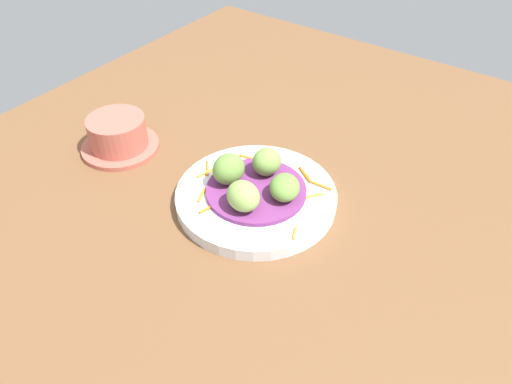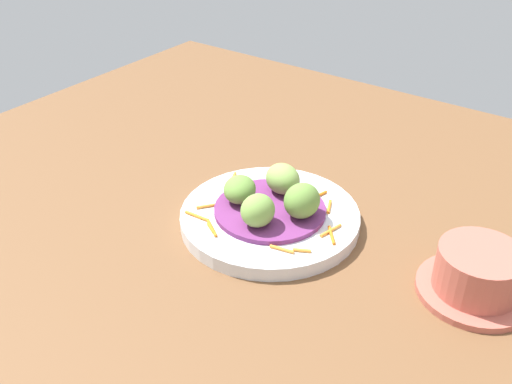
% 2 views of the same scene
% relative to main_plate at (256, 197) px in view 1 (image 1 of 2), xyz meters
% --- Properties ---
extents(table_surface, '(1.10, 1.10, 0.02)m').
position_rel_main_plate_xyz_m(table_surface, '(-0.04, -0.04, -0.02)').
color(table_surface, brown).
rests_on(table_surface, ground).
extents(main_plate, '(0.23, 0.23, 0.02)m').
position_rel_main_plate_xyz_m(main_plate, '(0.00, 0.00, 0.00)').
color(main_plate, silver).
rests_on(main_plate, table_surface).
extents(cabbage_bed, '(0.14, 0.14, 0.01)m').
position_rel_main_plate_xyz_m(cabbage_bed, '(-0.00, 0.00, 0.01)').
color(cabbage_bed, '#702D6B').
rests_on(cabbage_bed, main_plate).
extents(carrot_garnish, '(0.20, 0.17, 0.00)m').
position_rel_main_plate_xyz_m(carrot_garnish, '(0.01, -0.02, 0.01)').
color(carrot_garnish, orange).
rests_on(carrot_garnish, main_plate).
extents(guac_scoop_left, '(0.06, 0.06, 0.03)m').
position_rel_main_plate_xyz_m(guac_scoop_left, '(-0.04, -0.01, 0.03)').
color(guac_scoop_left, olive).
rests_on(guac_scoop_left, cabbage_bed).
extents(guac_scoop_center, '(0.04, 0.05, 0.04)m').
position_rel_main_plate_xyz_m(guac_scoop_center, '(0.01, -0.04, 0.04)').
color(guac_scoop_center, '#759E47').
rests_on(guac_scoop_center, cabbage_bed).
extents(guac_scoop_right, '(0.04, 0.05, 0.04)m').
position_rel_main_plate_xyz_m(guac_scoop_right, '(0.04, 0.01, 0.04)').
color(guac_scoop_right, olive).
rests_on(guac_scoop_right, cabbage_bed).
extents(guac_scoop_back, '(0.06, 0.06, 0.04)m').
position_rel_main_plate_xyz_m(guac_scoop_back, '(-0.01, 0.04, 0.04)').
color(guac_scoop_back, '#84A851').
rests_on(guac_scoop_back, cabbage_bed).
extents(terracotta_bowl, '(0.13, 0.13, 0.06)m').
position_rel_main_plate_xyz_m(terracotta_bowl, '(0.26, 0.02, 0.02)').
color(terracotta_bowl, '#B75B4C').
rests_on(terracotta_bowl, table_surface).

